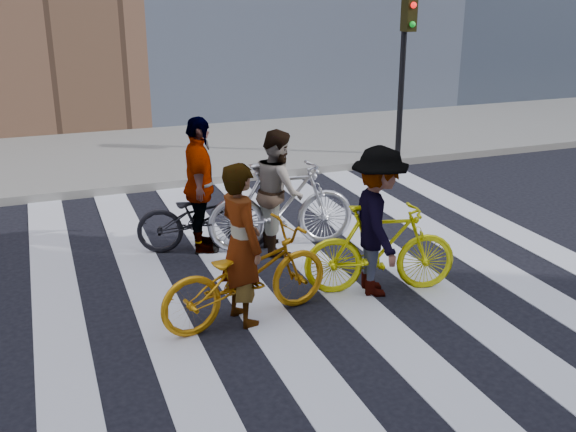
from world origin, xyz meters
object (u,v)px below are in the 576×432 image
rider_right (378,222)px  rider_rear (200,186)px  rider_left (241,244)px  bike_yellow_left (246,276)px  bike_yellow_right (380,249)px  bike_dark_rear (205,217)px  traffic_signal (405,52)px  rider_mid (278,191)px  bike_silver_mid (281,206)px

rider_right → rider_rear: size_ratio=0.95×
rider_left → rider_rear: (0.08, 2.20, 0.04)m
bike_yellow_left → bike_yellow_right: size_ratio=1.10×
bike_dark_rear → bike_yellow_right: bearing=-129.2°
bike_yellow_right → rider_right: size_ratio=1.02×
bike_yellow_right → rider_rear: size_ratio=0.97×
traffic_signal → bike_yellow_left: bearing=-132.4°
bike_yellow_left → bike_dark_rear: bike_yellow_left is taller
rider_mid → rider_right: bearing=-154.5°
bike_dark_rear → rider_mid: size_ratio=1.10×
traffic_signal → rider_mid: (-4.10, -3.75, -1.42)m
bike_dark_rear → bike_silver_mid: bearing=-94.2°
rider_rear → rider_right: bearing=-129.2°
traffic_signal → rider_rear: size_ratio=1.74×
traffic_signal → bike_silver_mid: size_ratio=1.58×
traffic_signal → bike_yellow_right: (-3.43, -5.52, -1.72)m
traffic_signal → rider_left: traffic_signal is taller
bike_yellow_left → bike_silver_mid: bearing=-42.0°
rider_mid → rider_rear: 1.08m
bike_yellow_right → rider_left: bearing=108.6°
bike_dark_rear → rider_mid: rider_mid is taller
rider_left → bike_yellow_left: bearing=-101.7°
bike_yellow_left → rider_mid: bearing=-40.9°
bike_silver_mid → rider_right: bearing=-156.0°
bike_dark_rear → rider_right: bearing=-130.1°
bike_silver_mid → rider_right: (0.57, -1.76, 0.28)m
bike_yellow_left → bike_yellow_right: 1.74m
bike_silver_mid → bike_yellow_right: 1.87m
bike_silver_mid → rider_rear: bearing=80.5°
bike_silver_mid → rider_mid: 0.23m
rider_right → rider_rear: (-1.65, 2.07, 0.05)m
traffic_signal → rider_left: size_ratio=1.82×
rider_left → rider_right: (1.73, 0.14, -0.00)m
traffic_signal → bike_yellow_left: size_ratio=1.63×
bike_yellow_right → bike_silver_mid: bearing=33.5°
bike_yellow_left → rider_left: rider_left is taller
bike_silver_mid → bike_yellow_left: bearing=155.8°
bike_yellow_right → rider_right: (-0.05, 0.00, 0.35)m
bike_yellow_right → rider_left: 1.82m
traffic_signal → rider_right: (-3.48, -5.52, -1.37)m
rider_mid → bike_yellow_right: bearing=-153.1°
traffic_signal → bike_yellow_right: traffic_signal is taller
bike_silver_mid → rider_left: 2.25m
bike_silver_mid → rider_mid: size_ratio=1.22×
bike_silver_mid → rider_rear: (-1.08, 0.30, 0.32)m
traffic_signal → bike_silver_mid: 5.76m
rider_mid → rider_right: rider_right is taller
bike_dark_rear → rider_left: 2.25m
rider_left → rider_rear: bearing=-13.8°
bike_yellow_left → rider_left: size_ratio=1.12×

